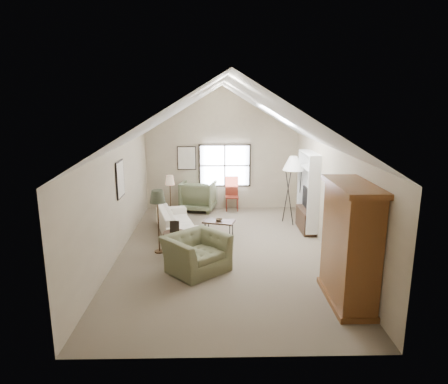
{
  "coord_description": "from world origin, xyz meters",
  "views": [
    {
      "loc": [
        -0.2,
        -9.03,
        3.64
      ],
      "look_at": [
        0.0,
        0.4,
        1.4
      ],
      "focal_mm": 32.0,
      "sensor_mm": 36.0,
      "label": 1
    }
  ],
  "objects_px": {
    "armoire": "(350,244)",
    "sofa": "(177,221)",
    "side_table": "(175,244)",
    "coffee_table": "(219,228)",
    "side_chair": "(232,194)",
    "armchair_near": "(196,253)",
    "armchair_far": "(199,196)"
  },
  "relations": [
    {
      "from": "sofa",
      "to": "armoire",
      "type": "bearing_deg",
      "value": -153.18
    },
    {
      "from": "armoire",
      "to": "coffee_table",
      "type": "distance_m",
      "value": 4.35
    },
    {
      "from": "armchair_near",
      "to": "side_chair",
      "type": "relative_size",
      "value": 1.12
    },
    {
      "from": "armoire",
      "to": "side_chair",
      "type": "xyz_separation_m",
      "value": [
        -1.85,
        6.1,
        -0.55
      ]
    },
    {
      "from": "armoire",
      "to": "coffee_table",
      "type": "xyz_separation_m",
      "value": [
        -2.3,
        3.59,
        -0.89
      ]
    },
    {
      "from": "side_chair",
      "to": "armchair_far",
      "type": "bearing_deg",
      "value": 179.41
    },
    {
      "from": "sofa",
      "to": "armchair_far",
      "type": "distance_m",
      "value": 2.32
    },
    {
      "from": "armchair_near",
      "to": "side_table",
      "type": "height_order",
      "value": "armchair_near"
    },
    {
      "from": "armoire",
      "to": "armchair_far",
      "type": "bearing_deg",
      "value": 115.73
    },
    {
      "from": "armoire",
      "to": "side_table",
      "type": "bearing_deg",
      "value": 146.13
    },
    {
      "from": "sofa",
      "to": "coffee_table",
      "type": "relative_size",
      "value": 2.75
    },
    {
      "from": "armoire",
      "to": "armchair_far",
      "type": "distance_m",
      "value": 6.8
    },
    {
      "from": "armchair_far",
      "to": "side_table",
      "type": "relative_size",
      "value": 1.94
    },
    {
      "from": "coffee_table",
      "to": "side_chair",
      "type": "bearing_deg",
      "value": 79.79
    },
    {
      "from": "sofa",
      "to": "coffee_table",
      "type": "bearing_deg",
      "value": -117.78
    },
    {
      "from": "armchair_far",
      "to": "armchair_near",
      "type": "bearing_deg",
      "value": 104.32
    },
    {
      "from": "armchair_near",
      "to": "armchair_far",
      "type": "height_order",
      "value": "armchair_far"
    },
    {
      "from": "side_chair",
      "to": "coffee_table",
      "type": "bearing_deg",
      "value": -100.8
    },
    {
      "from": "side_table",
      "to": "side_chair",
      "type": "distance_m",
      "value": 4.14
    },
    {
      "from": "armoire",
      "to": "side_table",
      "type": "xyz_separation_m",
      "value": [
        -3.35,
        2.25,
        -0.82
      ]
    },
    {
      "from": "armchair_near",
      "to": "armoire",
      "type": "bearing_deg",
      "value": -67.86
    },
    {
      "from": "coffee_table",
      "to": "armoire",
      "type": "bearing_deg",
      "value": -57.34
    },
    {
      "from": "armchair_near",
      "to": "side_table",
      "type": "bearing_deg",
      "value": 80.46
    },
    {
      "from": "armoire",
      "to": "sofa",
      "type": "xyz_separation_m",
      "value": [
        -3.45,
        3.85,
        -0.77
      ]
    },
    {
      "from": "armchair_near",
      "to": "coffee_table",
      "type": "xyz_separation_m",
      "value": [
        0.5,
        2.21,
        -0.19
      ]
    },
    {
      "from": "armoire",
      "to": "armchair_far",
      "type": "xyz_separation_m",
      "value": [
        -2.94,
        6.1,
        -0.6
      ]
    },
    {
      "from": "coffee_table",
      "to": "armchair_far",
      "type": "bearing_deg",
      "value": 104.3
    },
    {
      "from": "armchair_near",
      "to": "coffee_table",
      "type": "relative_size",
      "value": 1.49
    },
    {
      "from": "side_table",
      "to": "side_chair",
      "type": "relative_size",
      "value": 0.52
    },
    {
      "from": "armchair_near",
      "to": "armchair_far",
      "type": "relative_size",
      "value": 1.12
    },
    {
      "from": "armoire",
      "to": "armchair_near",
      "type": "distance_m",
      "value": 3.2
    },
    {
      "from": "sofa",
      "to": "side_chair",
      "type": "relative_size",
      "value": 2.06
    }
  ]
}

